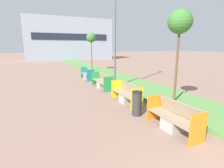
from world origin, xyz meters
TOP-DOWN VIEW (x-y plane):
  - planter_grass_strip at (3.20, 12.00)m, footprint 2.80×120.00m
  - building_backdrop at (4.00, 37.48)m, footprint 17.15×5.35m
  - bench_orange_frame at (0.94, 3.77)m, footprint 0.65×1.99m
  - bench_yellow_frame at (0.94, 6.97)m, footprint 0.65×2.08m
  - bench_green_frame at (0.94, 10.34)m, footprint 0.65×2.34m
  - bench_teal_frame at (0.94, 13.75)m, footprint 0.65×1.90m
  - litter_bin at (0.52, 5.35)m, footprint 0.40×0.40m
  - street_lamp_post at (1.55, 9.69)m, footprint 0.24×0.44m
  - sapling_tree_near at (2.80, 5.72)m, footprint 1.04×1.04m
  - sapling_tree_far at (2.80, 18.49)m, footprint 1.05×1.05m

SIDE VIEW (x-z plane):
  - planter_grass_strip at x=3.20m, z-range 0.00..0.18m
  - bench_teal_frame at x=0.94m, z-range -0.11..0.83m
  - bench_orange_frame at x=0.94m, z-range -0.11..0.83m
  - bench_yellow_frame at x=0.94m, z-range -0.10..0.84m
  - bench_green_frame at x=0.94m, z-range -0.10..0.84m
  - litter_bin at x=0.52m, z-range 0.00..0.98m
  - sapling_tree_far at x=2.80m, z-range 1.52..5.71m
  - sapling_tree_near at x=2.80m, z-range 1.55..5.82m
  - building_backdrop at x=4.00m, z-range 0.00..8.32m
  - street_lamp_post at x=1.55m, z-range 0.39..9.27m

